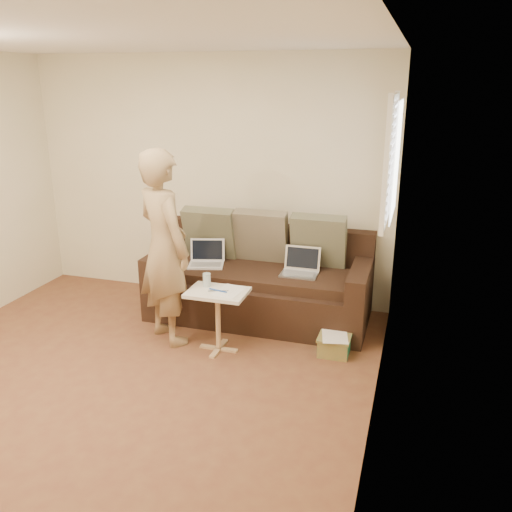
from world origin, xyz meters
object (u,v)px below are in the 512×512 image
(laptop_silver, at_px, (299,275))
(laptop_white, at_px, (206,266))
(person, at_px, (164,248))
(sofa, at_px, (259,278))
(side_table, at_px, (218,321))
(drinking_glass, at_px, (207,280))
(striped_box, at_px, (334,344))

(laptop_silver, relative_size, laptop_white, 1.01)
(laptop_white, xyz_separation_m, person, (-0.13, -0.64, 0.37))
(sofa, height_order, side_table, sofa)
(sofa, bearing_deg, laptop_silver, -8.32)
(side_table, distance_m, drinking_glass, 0.38)
(laptop_white, xyz_separation_m, side_table, (0.40, -0.73, -0.23))
(side_table, height_order, drinking_glass, drinking_glass)
(person, distance_m, drinking_glass, 0.48)
(laptop_silver, height_order, striped_box, laptop_silver)
(side_table, height_order, striped_box, side_table)
(laptop_silver, bearing_deg, drinking_glass, -136.74)
(person, bearing_deg, side_table, -154.32)
(laptop_silver, distance_m, laptop_white, 0.97)
(person, bearing_deg, laptop_white, -66.94)
(laptop_silver, bearing_deg, laptop_white, -179.38)
(sofa, distance_m, person, 1.10)
(side_table, bearing_deg, laptop_silver, 52.91)
(drinking_glass, bearing_deg, person, 179.83)
(person, xyz_separation_m, side_table, (0.53, -0.08, -0.61))
(sofa, height_order, drinking_glass, sofa)
(sofa, distance_m, side_table, 0.83)
(side_table, xyz_separation_m, drinking_glass, (-0.13, 0.08, 0.35))
(person, bearing_deg, laptop_silver, -114.40)
(laptop_silver, xyz_separation_m, drinking_glass, (-0.69, -0.66, 0.11))
(laptop_white, xyz_separation_m, drinking_glass, (0.27, -0.65, 0.11))
(side_table, bearing_deg, laptop_white, 119.05)
(striped_box, bearing_deg, laptop_white, 160.75)
(person, bearing_deg, drinking_glass, -145.70)
(laptop_white, bearing_deg, drinking_glass, -82.78)
(laptop_white, bearing_deg, laptop_silver, -14.62)
(laptop_white, relative_size, side_table, 0.62)
(laptop_silver, height_order, drinking_glass, drinking_glass)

